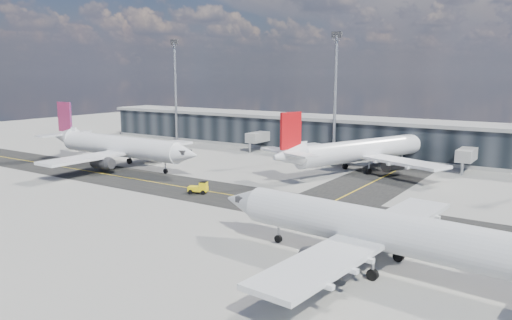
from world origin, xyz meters
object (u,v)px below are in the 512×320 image
object	(u,v)px
airliner_af	(118,146)
baggage_tug	(200,188)
airliner_near	(384,231)
service_van	(408,164)
airliner_redtail	(359,151)

from	to	relation	value
airliner_af	baggage_tug	world-z (taller)	airliner_af
airliner_af	baggage_tug	xyz separation A→B (m)	(30.16, -9.19, -3.31)
baggage_tug	airliner_near	bearing A→B (deg)	45.76
airliner_af	baggage_tug	distance (m)	31.70
airliner_af	airliner_near	xyz separation A→B (m)	(66.37, -23.73, -0.25)
airliner_near	service_van	bearing A→B (deg)	19.53
baggage_tug	airliner_af	bearing A→B (deg)	-129.33
airliner_redtail	baggage_tug	size ratio (longest dim) A/B	11.84
airliner_redtail	airliner_near	bearing A→B (deg)	-43.93
airliner_af	airliner_near	distance (m)	70.49
baggage_tug	service_van	bearing A→B (deg)	130.52
airliner_near	airliner_af	bearing A→B (deg)	75.26
airliner_af	airliner_near	size ratio (longest dim) A/B	1.06
airliner_redtail	airliner_near	size ratio (longest dim) A/B	1.00
airliner_near	service_van	distance (m)	58.50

